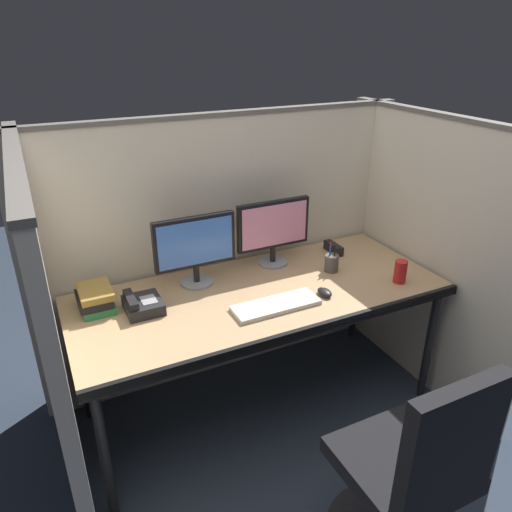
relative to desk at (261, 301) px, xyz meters
The scene contains 15 objects.
ground_plane 0.75m from the desk, 90.00° to the right, with size 8.00×8.00×0.00m, color #2D3847.
cubicle_partition_rear 0.47m from the desk, 90.00° to the left, with size 2.21×0.06×1.57m.
cubicle_partition_left 1.00m from the desk, behind, with size 0.06×1.41×1.57m.
cubicle_partition_right 1.00m from the desk, ahead, with size 0.06×1.41×1.57m.
desk is the anchor object (origin of this frame).
office_chair 1.08m from the desk, 83.93° to the right, with size 0.52×0.52×0.97m.
monitor_left 0.44m from the desk, 137.76° to the left, with size 0.43×0.17×0.37m.
monitor_right 0.44m from the desk, 52.66° to the left, with size 0.43×0.17×0.37m.
keyboard_main 0.17m from the desk, 88.66° to the right, with size 0.43×0.15×0.02m, color silver.
computer_mouse 0.33m from the desk, 30.74° to the right, with size 0.06×0.10×0.04m.
red_stapler 0.66m from the desk, 22.45° to the left, with size 0.04×0.15×0.06m, color black.
pen_cup 0.47m from the desk, ahead, with size 0.08×0.08×0.17m.
desk_phone 0.60m from the desk, behind, with size 0.17×0.19×0.09m.
book_stack 0.81m from the desk, 165.09° to the left, with size 0.16×0.21×0.11m.
soda_can 0.75m from the desk, 16.85° to the right, with size 0.07×0.07×0.12m, color red.
Camera 1 is at (-0.97, -1.64, 1.96)m, focal length 34.03 mm.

